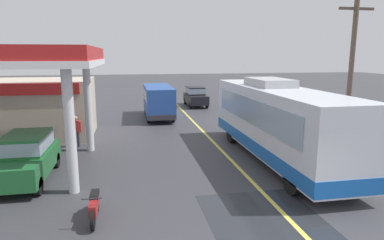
{
  "coord_description": "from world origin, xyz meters",
  "views": [
    {
      "loc": [
        -4.51,
        -6.09,
        4.78
      ],
      "look_at": [
        -1.5,
        10.0,
        1.6
      ],
      "focal_mm": 31.31,
      "sensor_mm": 36.0,
      "label": 1
    }
  ],
  "objects": [
    {
      "name": "ground",
      "position": [
        0.0,
        20.0,
        0.0
      ],
      "size": [
        120.0,
        120.0,
        0.0
      ],
      "primitive_type": "plane",
      "color": "#38383D"
    },
    {
      "name": "lane_divider_stripe",
      "position": [
        0.0,
        15.0,
        0.0
      ],
      "size": [
        0.16,
        50.0,
        0.01
      ],
      "primitive_type": "cube",
      "color": "#D8CC4C",
      "rests_on": "ground"
    },
    {
      "name": "wet_puddle_patch",
      "position": [
        -0.7,
        1.78,
        0.0
      ],
      "size": [
        3.42,
        5.51,
        0.01
      ],
      "primitive_type": "cube",
      "color": "#26282D",
      "rests_on": "ground"
    },
    {
      "name": "coach_bus_main",
      "position": [
        2.08,
        7.97,
        1.72
      ],
      "size": [
        2.6,
        11.04,
        3.69
      ],
      "color": "silver",
      "rests_on": "ground"
    },
    {
      "name": "gas_station_roadside",
      "position": [
        -10.26,
        12.54,
        2.63
      ],
      "size": [
        9.1,
        11.95,
        5.1
      ],
      "color": "#B21E1E",
      "rests_on": "ground"
    },
    {
      "name": "car_at_pump",
      "position": [
        -8.49,
        7.21,
        1.01
      ],
      "size": [
        1.7,
        4.2,
        1.82
      ],
      "color": "#1E602D",
      "rests_on": "ground"
    },
    {
      "name": "minibus_opposing_lane",
      "position": [
        -2.36,
        19.59,
        1.47
      ],
      "size": [
        2.04,
        6.13,
        2.44
      ],
      "color": "#264C9E",
      "rests_on": "ground"
    },
    {
      "name": "motorcycle_parked_forecourt",
      "position": [
        -5.65,
        3.46,
        0.44
      ],
      "size": [
        0.55,
        1.8,
        0.92
      ],
      "color": "black",
      "rests_on": "ground"
    },
    {
      "name": "pedestrian_near_pump",
      "position": [
        -7.35,
        11.89,
        0.93
      ],
      "size": [
        0.55,
        0.22,
        1.66
      ],
      "color": "#33333F",
      "rests_on": "ground"
    },
    {
      "name": "car_trailing_behind_bus",
      "position": [
        1.64,
        24.98,
        1.01
      ],
      "size": [
        1.7,
        4.2,
        1.82
      ],
      "color": "black",
      "rests_on": "ground"
    },
    {
      "name": "utility_pole_roadside",
      "position": [
        6.2,
        8.73,
        3.95
      ],
      "size": [
        1.8,
        0.24,
        7.55
      ],
      "color": "brown",
      "rests_on": "ground"
    }
  ]
}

